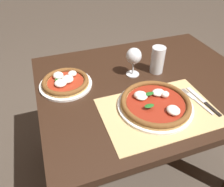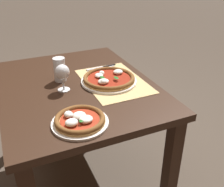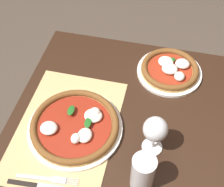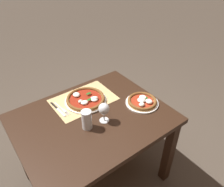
# 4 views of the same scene
# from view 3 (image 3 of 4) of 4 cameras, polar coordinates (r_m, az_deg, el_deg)

# --- Properties ---
(dining_table) EXTENTS (1.11, 0.88, 0.74)m
(dining_table) POSITION_cam_3_polar(r_m,az_deg,el_deg) (1.16, 2.19, -13.79)
(dining_table) COLOR black
(dining_table) RESTS_ON ground
(paper_placemat) EXTENTS (0.50, 0.34, 0.00)m
(paper_placemat) POSITION_cam_3_polar(r_m,az_deg,el_deg) (1.12, -8.27, -6.29)
(paper_placemat) COLOR tan
(paper_placemat) RESTS_ON dining_table
(pizza_near) EXTENTS (0.33, 0.33, 0.05)m
(pizza_near) POSITION_cam_3_polar(r_m,az_deg,el_deg) (1.10, -6.76, -5.88)
(pizza_near) COLOR white
(pizza_near) RESTS_ON paper_placemat
(pizza_far) EXTENTS (0.26, 0.26, 0.05)m
(pizza_far) POSITION_cam_3_polar(r_m,az_deg,el_deg) (1.28, 10.57, 4.33)
(pizza_far) COLOR white
(pizza_far) RESTS_ON dining_table
(wine_glass) EXTENTS (0.08, 0.08, 0.16)m
(wine_glass) POSITION_cam_3_polar(r_m,az_deg,el_deg) (0.99, 7.91, -6.70)
(wine_glass) COLOR silver
(wine_glass) RESTS_ON dining_table
(pint_glass) EXTENTS (0.07, 0.07, 0.15)m
(pint_glass) POSITION_cam_3_polar(r_m,az_deg,el_deg) (0.96, 5.64, -14.32)
(pint_glass) COLOR silver
(pint_glass) RESTS_ON dining_table
(fork) EXTENTS (0.04, 0.20, 0.00)m
(fork) POSITION_cam_3_polar(r_m,az_deg,el_deg) (1.03, -11.69, -15.04)
(fork) COLOR #B7B7BC
(fork) RESTS_ON paper_placemat
(knife) EXTENTS (0.03, 0.22, 0.01)m
(knife) POSITION_cam_3_polar(r_m,az_deg,el_deg) (1.03, -12.83, -16.22)
(knife) COLOR black
(knife) RESTS_ON paper_placemat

